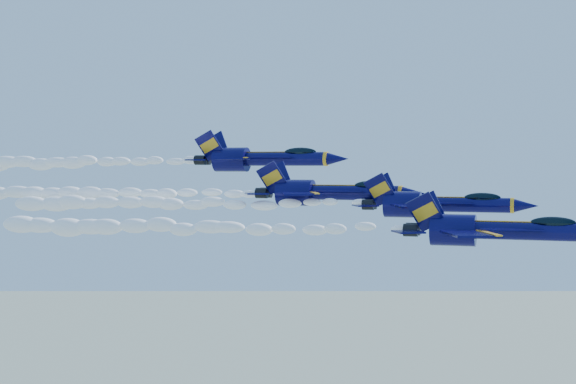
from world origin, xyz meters
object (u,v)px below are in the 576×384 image
(jet_third, at_px, (328,192))
(jet_fourth, at_px, (261,158))
(jet_lead, at_px, (496,230))
(jet_second, at_px, (437,204))

(jet_third, distance_m, jet_fourth, 16.66)
(jet_lead, relative_size, jet_third, 0.97)
(jet_second, distance_m, jet_fourth, 25.98)
(jet_second, bearing_deg, jet_fourth, 147.12)
(jet_lead, xyz_separation_m, jet_third, (-16.03, 11.28, 2.31))
(jet_fourth, bearing_deg, jet_lead, -40.53)
(jet_second, distance_m, jet_third, 10.62)
(jet_second, relative_size, jet_fourth, 0.84)
(jet_lead, distance_m, jet_fourth, 36.18)
(jet_lead, bearing_deg, jet_second, 121.17)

